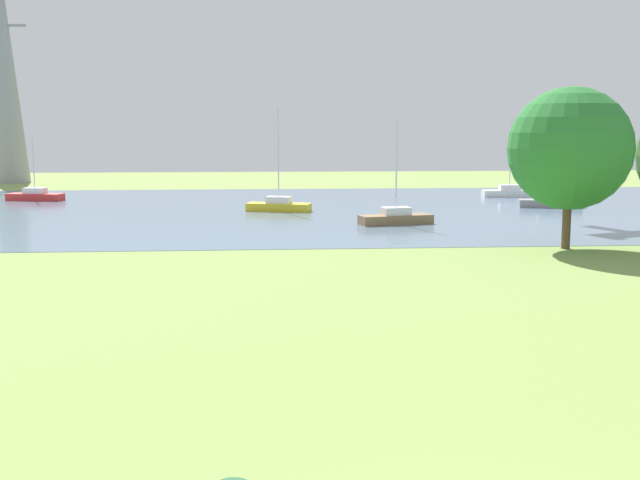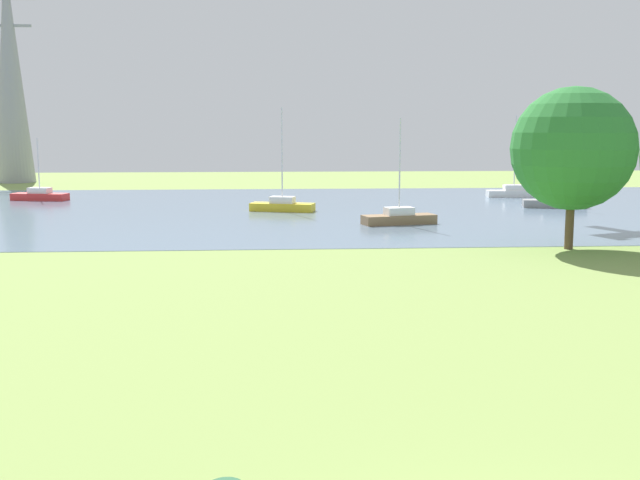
{
  "view_description": "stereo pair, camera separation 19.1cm",
  "coord_description": "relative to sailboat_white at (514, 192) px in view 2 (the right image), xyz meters",
  "views": [
    {
      "loc": [
        -3.48,
        -9.37,
        6.22
      ],
      "look_at": [
        -1.68,
        14.59,
        2.73
      ],
      "focal_mm": 43.32,
      "sensor_mm": 36.0,
      "label": 1
    },
    {
      "loc": [
        -3.28,
        -9.38,
        6.22
      ],
      "look_at": [
        -1.68,
        14.59,
        2.73
      ],
      "focal_mm": 43.32,
      "sensor_mm": 36.0,
      "label": 2
    }
  ],
  "objects": [
    {
      "name": "ground_plane",
      "position": [
        -18.99,
        -37.29,
        -0.47
      ],
      "size": [
        160.0,
        160.0,
        0.0
      ],
      "primitive_type": "plane",
      "color": "#7F994C"
    },
    {
      "name": "water_surface",
      "position": [
        -18.99,
        -9.29,
        -0.46
      ],
      "size": [
        140.0,
        40.0,
        0.02
      ],
      "primitive_type": "cube",
      "color": "slate",
      "rests_on": "ground"
    },
    {
      "name": "sailboat_white",
      "position": [
        0.0,
        0.0,
        0.0
      ],
      "size": [
        4.89,
        1.83,
        7.34
      ],
      "color": "white",
      "rests_on": "water_surface"
    },
    {
      "name": "sailboat_yellow",
      "position": [
        -21.24,
        -10.66,
        0.01
      ],
      "size": [
        5.03,
        2.8,
        7.72
      ],
      "color": "yellow",
      "rests_on": "water_surface"
    },
    {
      "name": "sailboat_gray",
      "position": [
        0.23,
        -9.44,
        -0.01
      ],
      "size": [
        5.01,
        2.52,
        6.15
      ],
      "color": "gray",
      "rests_on": "water_surface"
    },
    {
      "name": "sailboat_brown",
      "position": [
        -13.79,
        -19.15,
        -0.01
      ],
      "size": [
        5.01,
        2.53,
        6.84
      ],
      "color": "brown",
      "rests_on": "water_surface"
    },
    {
      "name": "sailboat_red",
      "position": [
        -42.11,
        -0.37,
        -0.02
      ],
      "size": [
        5.01,
        2.55,
        5.34
      ],
      "color": "red",
      "rests_on": "water_surface"
    },
    {
      "name": "tree_east_near",
      "position": [
        -6.73,
        -30.02,
        4.71
      ],
      "size": [
        6.31,
        6.31,
        8.34
      ],
      "color": "brown",
      "rests_on": "ground"
    },
    {
      "name": "electricity_pylon",
      "position": [
        -51.5,
        23.08,
        12.48
      ],
      "size": [
        6.4,
        4.4,
        25.87
      ],
      "color": "gray",
      "rests_on": "ground"
    }
  ]
}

